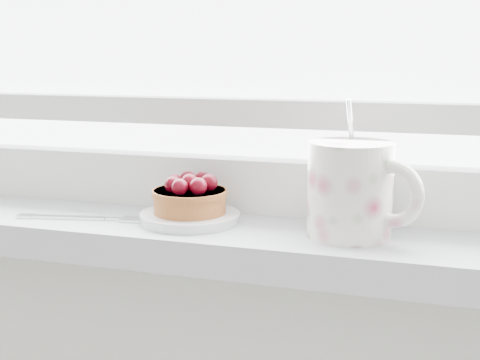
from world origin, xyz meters
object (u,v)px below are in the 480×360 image
at_px(raspberry_tart, 190,196).
at_px(fork, 93,218).
at_px(saucer, 190,217).
at_px(floral_mug, 353,188).

xyz_separation_m(raspberry_tart, fork, (-0.12, -0.03, -0.03)).
distance_m(saucer, fork, 0.12).
xyz_separation_m(saucer, fork, (-0.12, -0.03, -0.00)).
distance_m(saucer, raspberry_tart, 0.03).
xyz_separation_m(raspberry_tart, floral_mug, (0.20, -0.00, 0.02)).
xyz_separation_m(saucer, floral_mug, (0.20, -0.00, 0.05)).
height_order(floral_mug, fork, floral_mug).
bearing_deg(raspberry_tart, floral_mug, -1.20).
bearing_deg(floral_mug, saucer, 178.83).
bearing_deg(saucer, raspberry_tart, 21.58).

